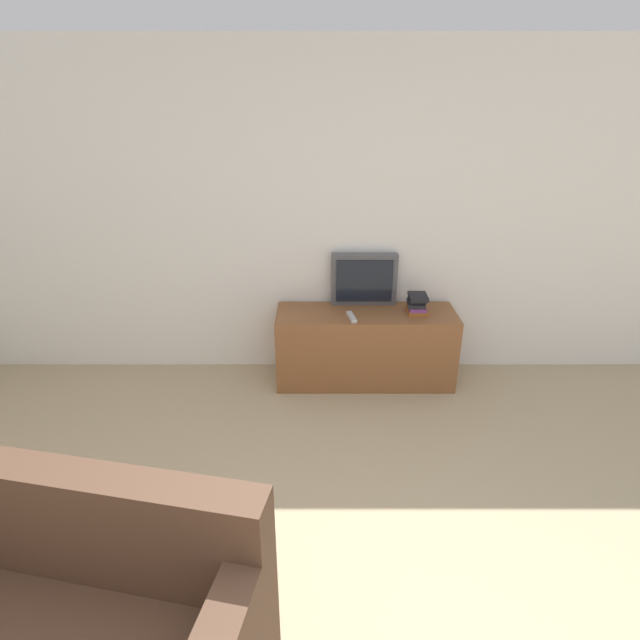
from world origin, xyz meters
TOP-DOWN VIEW (x-y plane):
  - wall_back at (0.00, 3.03)m, footprint 9.00×0.06m
  - tv_stand at (0.34, 2.75)m, footprint 1.44×0.47m
  - television at (0.33, 2.94)m, footprint 0.54×0.09m
  - book_stack at (0.74, 2.75)m, footprint 0.17×0.22m
  - remote_on_stand at (0.21, 2.63)m, footprint 0.08×0.19m

SIDE VIEW (x-z plane):
  - tv_stand at x=0.34m, z-range 0.00..0.61m
  - remote_on_stand at x=0.21m, z-range 0.61..0.64m
  - book_stack at x=0.74m, z-range 0.61..0.76m
  - television at x=0.33m, z-range 0.61..1.04m
  - wall_back at x=0.00m, z-range 0.00..2.60m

